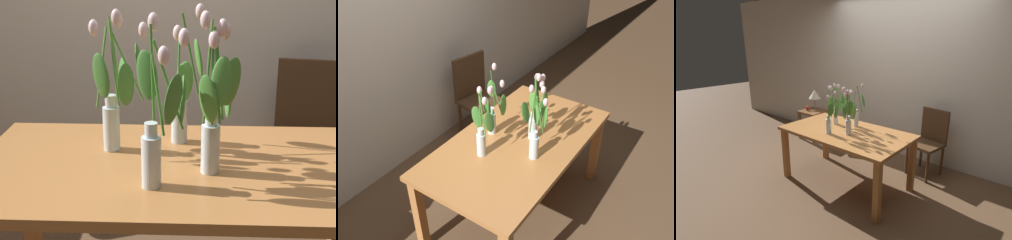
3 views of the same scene
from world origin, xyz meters
The scene contains 8 objects.
ground_plane centered at (0.00, 0.00, 0.00)m, with size 18.00×18.00×0.00m, color brown.
room_wall_rear centered at (0.00, 1.36, 1.35)m, with size 9.00×0.10×2.70m, color silver.
dining_table centered at (0.00, 0.00, 0.65)m, with size 1.60×0.90×0.74m.
tulip_vase_0 centered at (-0.08, -0.20, 0.95)m, with size 0.19×0.17×0.58m.
tulip_vase_1 centered at (-0.26, 0.12, 0.97)m, with size 0.22×0.24×0.57m.
tulip_vase_2 centered at (0.00, 0.22, 0.92)m, with size 0.14×0.22×0.57m.
tulip_vase_3 centered at (0.11, -0.09, 0.97)m, with size 0.17×0.19×0.58m.
dining_chair centered at (0.71, 0.97, 0.52)m, with size 0.47×0.47×0.93m.
Camera 2 is at (-1.94, -1.21, 2.45)m, focal length 39.19 mm.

